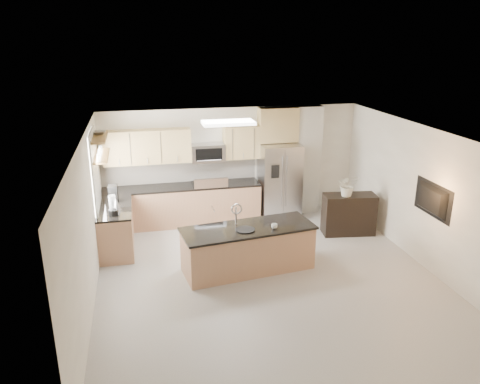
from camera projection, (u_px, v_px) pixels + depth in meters
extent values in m
plane|color=#B0ADA8|center=(268.00, 279.00, 8.42)|extent=(6.50, 6.50, 0.00)
cube|color=silver|center=(271.00, 136.00, 7.59)|extent=(6.00, 6.50, 0.02)
cube|color=white|center=(232.00, 163.00, 11.01)|extent=(6.00, 0.02, 2.60)
cube|color=white|center=(353.00, 318.00, 5.00)|extent=(6.00, 0.02, 2.60)
cube|color=white|center=(87.00, 226.00, 7.39)|extent=(0.02, 6.50, 2.60)
cube|color=white|center=(426.00, 199.00, 8.62)|extent=(0.02, 6.50, 2.60)
cube|color=tan|center=(183.00, 206.00, 10.73)|extent=(3.55, 0.65, 0.88)
cube|color=black|center=(182.00, 187.00, 10.59)|extent=(3.55, 0.66, 0.04)
cube|color=white|center=(180.00, 171.00, 10.79)|extent=(3.55, 0.02, 0.52)
cube|color=tan|center=(116.00, 229.00, 9.44)|extent=(0.65, 1.50, 0.88)
cube|color=black|center=(114.00, 208.00, 9.30)|extent=(0.66, 1.50, 0.04)
cube|color=black|center=(210.00, 203.00, 10.86)|extent=(0.76, 0.64, 0.90)
cube|color=black|center=(209.00, 184.00, 10.71)|extent=(0.76, 0.62, 0.03)
cube|color=#A5A5A7|center=(211.00, 183.00, 10.40)|extent=(0.76, 0.04, 0.22)
cube|color=tan|center=(147.00, 147.00, 10.29)|extent=(1.92, 0.33, 0.75)
cube|color=tan|center=(241.00, 142.00, 10.73)|extent=(0.82, 0.33, 0.75)
cube|color=#A5A5A7|center=(208.00, 153.00, 10.60)|extent=(0.76, 0.40, 0.40)
cube|color=black|center=(209.00, 155.00, 10.42)|extent=(0.60, 0.02, 0.28)
cube|color=#A5A5A7|center=(279.00, 181.00, 11.01)|extent=(0.92, 0.75, 1.78)
cube|color=gray|center=(284.00, 186.00, 10.66)|extent=(0.02, 0.01, 1.69)
cube|color=black|center=(275.00, 172.00, 10.49)|extent=(0.18, 0.03, 0.30)
cube|color=beige|center=(307.00, 160.00, 11.24)|extent=(0.60, 0.30, 2.60)
cube|color=white|center=(95.00, 173.00, 8.99)|extent=(0.03, 1.05, 1.55)
cube|color=white|center=(95.00, 173.00, 8.99)|extent=(0.03, 1.15, 1.65)
cube|color=brown|center=(101.00, 156.00, 9.02)|extent=(0.30, 1.20, 0.04)
cube|color=brown|center=(99.00, 137.00, 8.90)|extent=(0.30, 1.20, 0.04)
cube|color=white|center=(228.00, 123.00, 9.00)|extent=(1.00, 0.50, 0.06)
cube|color=tan|center=(248.00, 249.00, 8.64)|extent=(2.46, 1.12, 0.80)
cube|color=black|center=(248.00, 228.00, 8.50)|extent=(2.53, 1.19, 0.04)
cube|color=black|center=(238.00, 230.00, 8.47)|extent=(0.50, 0.36, 0.01)
cylinder|color=#A5A5A7|center=(236.00, 216.00, 8.59)|extent=(0.03, 0.03, 0.34)
torus|color=#A5A5A7|center=(237.00, 209.00, 8.49)|extent=(0.21, 0.03, 0.21)
cube|color=black|center=(349.00, 214.00, 10.20)|extent=(1.17, 0.62, 0.89)
imported|color=white|center=(274.00, 226.00, 8.43)|extent=(0.14, 0.14, 0.09)
cylinder|color=black|center=(245.00, 230.00, 8.38)|extent=(0.42, 0.42, 0.02)
cylinder|color=black|center=(113.00, 212.00, 8.83)|extent=(0.17, 0.17, 0.12)
cylinder|color=silver|center=(112.00, 202.00, 8.77)|extent=(0.13, 0.13, 0.28)
cone|color=#A5A5A7|center=(116.00, 204.00, 9.12)|extent=(0.21, 0.21, 0.23)
cylinder|color=black|center=(116.00, 198.00, 9.08)|extent=(0.04, 0.04, 0.04)
cube|color=black|center=(113.00, 193.00, 9.56)|extent=(0.19, 0.23, 0.34)
cylinder|color=#A5A5A7|center=(113.00, 198.00, 9.53)|extent=(0.11, 0.11, 0.12)
imported|color=#A5A5A7|center=(99.00, 132.00, 9.03)|extent=(0.39, 0.39, 0.08)
imported|color=silver|center=(348.00, 180.00, 9.87)|extent=(0.81, 0.75, 0.73)
imported|color=black|center=(429.00, 200.00, 8.40)|extent=(0.14, 1.08, 0.62)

